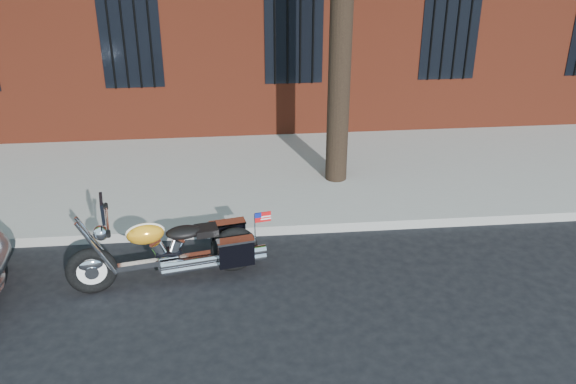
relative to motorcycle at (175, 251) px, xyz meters
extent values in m
plane|color=black|center=(2.04, -0.26, -0.44)|extent=(120.00, 120.00, 0.00)
cube|color=gray|center=(2.04, 1.12, -0.36)|extent=(40.00, 0.16, 0.15)
cube|color=gray|center=(2.04, 3.00, -0.36)|extent=(40.00, 3.60, 0.15)
cube|color=black|center=(2.04, 4.85, 1.76)|extent=(1.10, 0.14, 2.00)
cylinder|color=black|center=(2.04, 4.77, 1.76)|extent=(0.04, 0.04, 2.00)
cylinder|color=black|center=(2.54, 2.64, 2.06)|extent=(0.36, 0.36, 5.00)
torus|color=black|center=(-1.02, -0.19, -0.11)|extent=(0.66, 0.26, 0.64)
torus|color=black|center=(0.76, 0.15, -0.11)|extent=(0.66, 0.26, 0.64)
cylinder|color=white|center=(-1.02, -0.19, -0.11)|extent=(0.48, 0.15, 0.48)
cylinder|color=white|center=(0.76, 0.15, -0.11)|extent=(0.48, 0.15, 0.48)
ellipsoid|color=white|center=(-1.02, -0.19, -0.02)|extent=(0.35, 0.18, 0.18)
ellipsoid|color=#FFA11C|center=(0.76, 0.15, 0.00)|extent=(0.36, 0.20, 0.18)
cube|color=white|center=(-0.13, -0.02, -0.13)|extent=(1.43, 0.37, 0.08)
cylinder|color=white|center=(-0.08, -0.01, -0.15)|extent=(0.33, 0.23, 0.31)
cylinder|color=white|center=(0.42, -0.09, -0.14)|extent=(1.19, 0.31, 0.09)
ellipsoid|color=#FFA11C|center=(-0.34, -0.06, 0.31)|extent=(0.52, 0.36, 0.27)
ellipsoid|color=black|center=(0.13, 0.03, 0.25)|extent=(0.51, 0.36, 0.15)
cube|color=black|center=(0.69, 0.39, -0.01)|extent=(0.48, 0.24, 0.36)
cube|color=black|center=(0.78, -0.10, -0.01)|extent=(0.48, 0.24, 0.36)
cylinder|color=white|center=(-0.76, -0.14, 0.58)|extent=(0.18, 0.74, 0.03)
sphere|color=white|center=(-0.85, -0.16, 0.40)|extent=(0.22, 0.22, 0.19)
cube|color=black|center=(-0.80, -0.15, 0.73)|extent=(0.11, 0.38, 0.27)
cube|color=red|center=(1.14, -0.07, 0.47)|extent=(0.21, 0.05, 0.13)
camera|label=1|loc=(0.77, -7.16, 4.28)|focal=40.00mm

